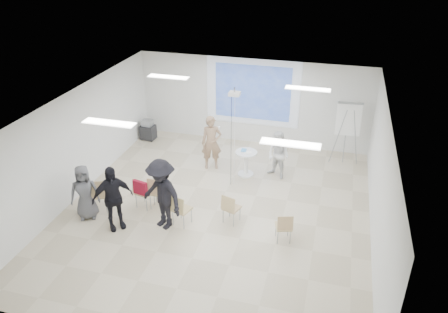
% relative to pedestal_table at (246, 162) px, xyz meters
% --- Properties ---
extents(floor, '(8.00, 9.00, 0.10)m').
position_rel_pedestal_table_xyz_m(floor, '(-0.34, -2.11, -0.51)').
color(floor, beige).
rests_on(floor, ground).
extents(ceiling, '(8.00, 9.00, 0.10)m').
position_rel_pedestal_table_xyz_m(ceiling, '(-0.34, -2.11, 2.59)').
color(ceiling, white).
rests_on(ceiling, wall_back).
extents(wall_back, '(8.00, 0.10, 3.00)m').
position_rel_pedestal_table_xyz_m(wall_back, '(-0.34, 2.44, 1.04)').
color(wall_back, silver).
rests_on(wall_back, floor).
extents(wall_left, '(0.10, 9.00, 3.00)m').
position_rel_pedestal_table_xyz_m(wall_left, '(-4.39, -2.11, 1.04)').
color(wall_left, silver).
rests_on(wall_left, floor).
extents(wall_right, '(0.10, 9.00, 3.00)m').
position_rel_pedestal_table_xyz_m(wall_right, '(3.71, -2.11, 1.04)').
color(wall_right, silver).
rests_on(wall_right, floor).
extents(projection_halo, '(3.20, 0.01, 2.30)m').
position_rel_pedestal_table_xyz_m(projection_halo, '(-0.34, 2.38, 1.39)').
color(projection_halo, silver).
rests_on(projection_halo, wall_back).
extents(projection_image, '(2.60, 0.01, 1.90)m').
position_rel_pedestal_table_xyz_m(projection_image, '(-0.34, 2.36, 1.39)').
color(projection_image, '#2F4FA2').
rests_on(projection_image, wall_back).
extents(pedestal_table, '(0.69, 0.69, 0.82)m').
position_rel_pedestal_table_xyz_m(pedestal_table, '(0.00, 0.00, 0.00)').
color(pedestal_table, white).
rests_on(pedestal_table, floor).
extents(player_left, '(0.84, 0.70, 1.97)m').
position_rel_pedestal_table_xyz_m(player_left, '(-1.15, 0.19, 0.53)').
color(player_left, '#9F7D61').
rests_on(player_left, floor).
extents(player_right, '(1.00, 0.94, 1.65)m').
position_rel_pedestal_table_xyz_m(player_right, '(0.96, 0.14, 0.37)').
color(player_right, white).
rests_on(player_right, floor).
extents(controller_left, '(0.09, 0.14, 0.04)m').
position_rel_pedestal_table_xyz_m(controller_left, '(-0.97, 0.44, 0.84)').
color(controller_left, silver).
rests_on(controller_left, player_left).
extents(controller_right, '(0.09, 0.12, 0.04)m').
position_rel_pedestal_table_xyz_m(controller_right, '(0.78, 0.39, 0.66)').
color(controller_right, white).
rests_on(controller_right, player_right).
extents(chair_far_left, '(0.63, 0.65, 1.00)m').
position_rel_pedestal_table_xyz_m(chair_far_left, '(-3.34, -2.97, 0.13)').
color(chair_far_left, tan).
rests_on(chair_far_left, floor).
extents(chair_left_mid, '(0.52, 0.54, 0.91)m').
position_rel_pedestal_table_xyz_m(chair_left_mid, '(-2.28, -2.49, 0.08)').
color(chair_left_mid, tan).
rests_on(chair_left_mid, floor).
extents(chair_left_inner, '(0.46, 0.49, 0.96)m').
position_rel_pedestal_table_xyz_m(chair_left_inner, '(-1.89, -2.40, 0.11)').
color(chair_left_inner, tan).
rests_on(chair_left_inner, floor).
extents(chair_center, '(0.53, 0.55, 0.89)m').
position_rel_pedestal_table_xyz_m(chair_center, '(-1.03, -2.97, 0.07)').
color(chair_center, tan).
rests_on(chair_center, floor).
extents(chair_right_inner, '(0.50, 0.52, 0.84)m').
position_rel_pedestal_table_xyz_m(chair_right_inner, '(0.16, -2.54, 0.04)').
color(chair_right_inner, tan).
rests_on(chair_right_inner, floor).
extents(chair_right_far, '(0.48, 0.50, 0.81)m').
position_rel_pedestal_table_xyz_m(chair_right_far, '(1.60, -2.95, 0.02)').
color(chair_right_far, tan).
rests_on(chair_right_far, floor).
extents(red_jacket, '(0.42, 0.18, 0.39)m').
position_rel_pedestal_table_xyz_m(red_jacket, '(-2.26, -2.63, 0.26)').
color(red_jacket, maroon).
rests_on(red_jacket, chair_left_mid).
extents(laptop, '(0.36, 0.26, 0.03)m').
position_rel_pedestal_table_xyz_m(laptop, '(-1.88, -2.30, 0.06)').
color(laptop, black).
rests_on(laptop, chair_left_inner).
extents(audience_left, '(1.32, 1.31, 2.00)m').
position_rel_pedestal_table_xyz_m(audience_left, '(-2.60, -3.48, 0.54)').
color(audience_left, black).
rests_on(audience_left, floor).
extents(audience_mid, '(1.58, 1.28, 2.15)m').
position_rel_pedestal_table_xyz_m(audience_mid, '(-1.44, -3.11, 0.62)').
color(audience_mid, black).
rests_on(audience_mid, floor).
extents(audience_outer, '(0.98, 0.85, 1.69)m').
position_rel_pedestal_table_xyz_m(audience_outer, '(-3.52, -3.26, 0.39)').
color(audience_outer, '#5C5C61').
rests_on(audience_outer, floor).
extents(flipchart_easel, '(0.90, 0.68, 2.09)m').
position_rel_pedestal_table_xyz_m(flipchart_easel, '(2.87, 1.58, 1.08)').
color(flipchart_easel, '#94979C').
rests_on(flipchart_easel, floor).
extents(av_cart, '(0.53, 0.44, 0.75)m').
position_rel_pedestal_table_xyz_m(av_cart, '(-3.97, 1.60, -0.11)').
color(av_cart, black).
rests_on(av_cart, floor).
extents(ceiling_projector, '(0.30, 0.25, 3.00)m').
position_rel_pedestal_table_xyz_m(ceiling_projector, '(-0.24, -0.62, 2.23)').
color(ceiling_projector, white).
rests_on(ceiling_projector, ceiling).
extents(fluor_panel_nw, '(1.20, 0.30, 0.02)m').
position_rel_pedestal_table_xyz_m(fluor_panel_nw, '(-2.34, -0.11, 2.51)').
color(fluor_panel_nw, white).
rests_on(fluor_panel_nw, ceiling).
extents(fluor_panel_ne, '(1.20, 0.30, 0.02)m').
position_rel_pedestal_table_xyz_m(fluor_panel_ne, '(1.66, -0.11, 2.51)').
color(fluor_panel_ne, white).
rests_on(fluor_panel_ne, ceiling).
extents(fluor_panel_sw, '(1.20, 0.30, 0.02)m').
position_rel_pedestal_table_xyz_m(fluor_panel_sw, '(-2.34, -3.61, 2.51)').
color(fluor_panel_sw, white).
rests_on(fluor_panel_sw, ceiling).
extents(fluor_panel_se, '(1.20, 0.30, 0.02)m').
position_rel_pedestal_table_xyz_m(fluor_panel_se, '(1.66, -3.61, 2.51)').
color(fluor_panel_se, white).
rests_on(fluor_panel_se, ceiling).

